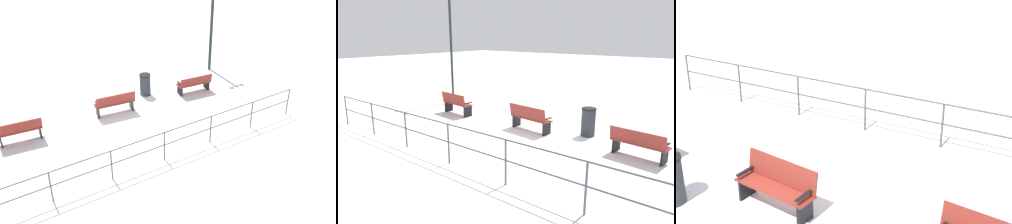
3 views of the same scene
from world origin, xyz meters
The scene contains 7 objects.
ground_plane centered at (0.00, 0.00, 0.00)m, with size 80.00×80.00×0.00m, color white.
bench_nearest centered at (-0.19, -3.86, 0.44)m, with size 0.74×1.63×0.86m.
bench_second centered at (0.00, 0.01, 0.50)m, with size 0.73×1.72×0.95m.
bench_third centered at (-0.03, 3.88, 0.50)m, with size 0.70×1.66×0.95m.
lamppost_near centered at (1.49, -6.02, 2.61)m, with size 0.23×0.85×4.24m.
waterfront_railing centered at (-3.80, 0.00, 0.76)m, with size 0.05×11.97×1.13m.
trash_bin centered at (0.81, -1.88, 0.50)m, with size 0.50×0.50×0.99m.
Camera 1 is at (-13.58, 6.09, 8.56)m, focal length 43.81 mm.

